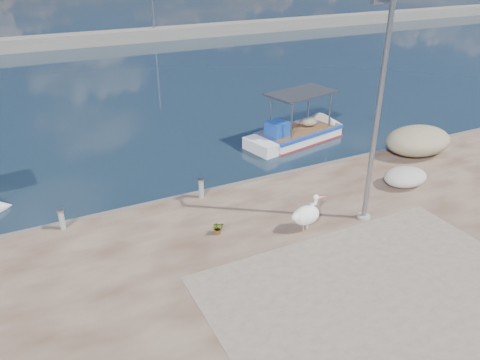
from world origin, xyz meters
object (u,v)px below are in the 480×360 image
object	(u,v)px
boat_right	(298,136)
lamp_post	(375,126)
pelican	(307,214)
bollard_near	(201,187)

from	to	relation	value
boat_right	lamp_post	xyz separation A→B (m)	(-2.63, -8.11, 3.57)
pelican	lamp_post	xyz separation A→B (m)	(2.18, -0.23, 2.73)
pelican	bollard_near	size ratio (longest dim) A/B	1.63
lamp_post	bollard_near	size ratio (longest dim) A/B	9.23
lamp_post	pelican	bearing A→B (deg)	173.90
boat_right	pelican	size ratio (longest dim) A/B	5.09
boat_right	bollard_near	bearing A→B (deg)	-160.16
boat_right	pelican	bearing A→B (deg)	-133.14
boat_right	bollard_near	world-z (taller)	boat_right
lamp_post	bollard_near	world-z (taller)	lamp_post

